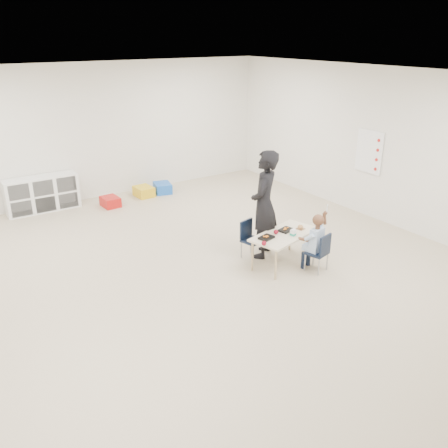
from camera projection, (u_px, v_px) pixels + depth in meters
room at (205, 188)px, 6.33m from camera, size 9.00×9.02×2.80m
table at (283, 248)px, 7.26m from camera, size 1.21×0.81×0.51m
chair_near at (317, 252)px, 7.04m from camera, size 0.35×0.34×0.61m
chair_far at (252, 240)px, 7.45m from camera, size 0.35×0.34×0.61m
child at (318, 241)px, 6.97m from camera, size 0.49×0.49×0.96m
lunch_tray_near at (286, 230)px, 7.26m from camera, size 0.25×0.21×0.03m
lunch_tray_far at (266, 238)px, 6.99m from camera, size 0.25×0.21×0.03m
milk_carton at (293, 233)px, 7.07m from camera, size 0.09×0.09×0.10m
bread_roll at (300, 227)px, 7.32m from camera, size 0.09×0.09×0.07m
apple_near at (276, 232)px, 7.13m from camera, size 0.07×0.07×0.07m
apple_far at (264, 243)px, 6.75m from camera, size 0.07×0.07×0.07m
cubby_shelf at (42, 194)px, 9.41m from camera, size 1.40×0.40×0.70m
rules_poster at (369, 152)px, 8.89m from camera, size 0.02×0.60×0.80m
adult at (264, 205)px, 7.34m from camera, size 0.74×0.71×1.71m
bin_red at (110, 202)px, 9.72m from camera, size 0.34×0.42×0.20m
bin_yellow at (144, 192)px, 10.32m from camera, size 0.36×0.45×0.21m
bin_blue at (163, 188)px, 10.56m from camera, size 0.44×0.51×0.22m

